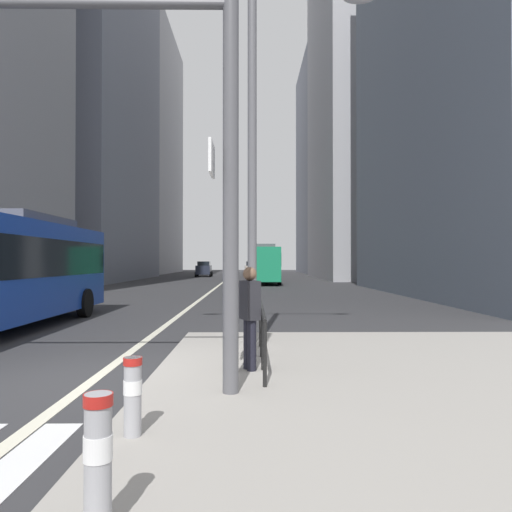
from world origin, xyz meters
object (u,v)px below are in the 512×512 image
Objects in this scene: city_bus_red_receding at (264,263)px; bollard_left at (133,392)px; car_receding_near at (257,269)px; traffic_signal_gantry at (52,102)px; car_oncoming_mid at (204,269)px; street_lamp_post at (252,114)px; bollard_front at (98,457)px; pedestrian_waiting at (250,312)px; car_receding_far at (252,269)px.

city_bus_red_receding is 37.77m from bollard_left.
car_receding_near is 0.64× the size of traffic_signal_gantry.
city_bus_red_receding is 19.69m from car_oncoming_mid.
car_oncoming_mid is at bearing 96.85° from street_lamp_post.
traffic_signal_gantry is 4.19m from bollard_left.
pedestrian_waiting is at bearing 78.26° from bollard_front.
city_bus_red_receding reaches higher than car_oncoming_mid.
car_receding_far is 51.49m from pedestrian_waiting.
street_lamp_post is (-0.14, -48.84, 4.29)m from car_receding_far.
car_oncoming_mid reaches higher than bollard_front.
car_receding_far is 54.51m from bollard_left.
car_oncoming_mid and car_receding_near have the same top height.
bollard_left is (-2.41, -37.67, -1.23)m from city_bus_red_receding.
car_receding_far is (-1.01, 16.82, -0.85)m from city_bus_red_receding.
car_receding_far is 53.07m from traffic_signal_gantry.
street_lamp_post is 7.44m from bollard_left.
car_receding_near is at bearing 86.06° from traffic_signal_gantry.
traffic_signal_gantry reaches higher than car_oncoming_mid.
street_lamp_post is at bearing 82.03° from bollard_front.
pedestrian_waiting is at bearing -91.97° from city_bus_red_receding.
car_receding_far is (-0.62, 1.47, -0.00)m from car_receding_near.
pedestrian_waiting is (-0.80, -50.03, 0.12)m from car_receding_near.
bollard_front is (-1.04, -7.45, -4.61)m from street_lamp_post.
bollard_left is at bearing -112.05° from pedestrian_waiting.
traffic_signal_gantry reaches higher than car_receding_near.
city_bus_red_receding is 14.48× the size of bollard_left.
bollard_front is at bearing -91.20° from car_receding_far.
car_oncoming_mid is 5.54× the size of bollard_left.
car_receding_near is 1.59m from car_receding_far.
bollard_front is at bearing -62.92° from traffic_signal_gantry.
traffic_signal_gantry is 4.34m from pedestrian_waiting.
bollard_left is (4.79, -55.99, -0.38)m from car_oncoming_mid.
car_oncoming_mid is at bearing 156.49° from car_receding_near.
pedestrian_waiting is (-0.05, -2.65, -4.17)m from street_lamp_post.
car_receding_near is 50.03m from pedestrian_waiting.
street_lamp_post is at bearing 55.53° from traffic_signal_gantry.
bollard_front is (1.74, -3.40, -3.50)m from traffic_signal_gantry.
bollard_left is (-1.40, -54.49, -0.38)m from car_receding_far.
car_receding_near is 5.67× the size of bollard_left.
bollard_front is 1.81m from bollard_left.
street_lamp_post reaches higher than traffic_signal_gantry.
pedestrian_waiting is at bearing -90.99° from street_lamp_post.
city_bus_red_receding is 32.23m from street_lamp_post.
car_receding_far is at bearing 113.00° from car_receding_near.
bollard_front is 0.54× the size of pedestrian_waiting.
car_receding_far is at bearing 88.80° from bollard_front.
pedestrian_waiting is (2.74, 1.40, -3.06)m from traffic_signal_gantry.
car_oncoming_mid is 7.42m from car_receding_near.
car_receding_far reaches higher than bollard_front.
pedestrian_waiting is (6.00, -52.99, 0.12)m from car_oncoming_mid.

